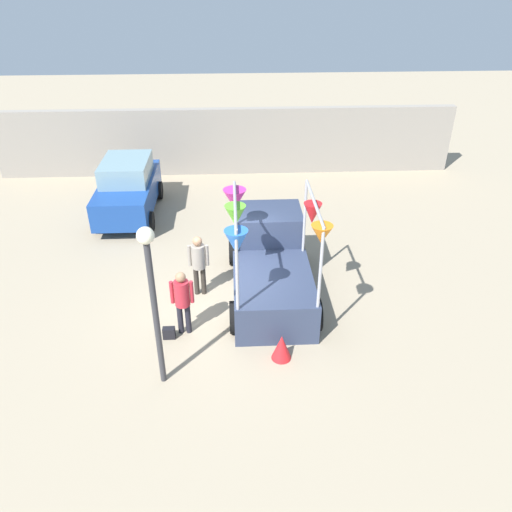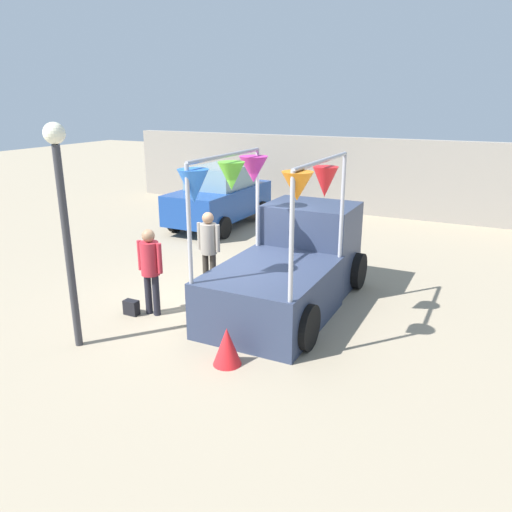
# 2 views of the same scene
# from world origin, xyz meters

# --- Properties ---
(ground_plane) EXTENTS (60.00, 60.00, 0.00)m
(ground_plane) POSITION_xyz_m (0.00, 0.00, 0.00)
(ground_plane) COLOR gray
(vendor_truck) EXTENTS (2.37, 4.10, 2.97)m
(vendor_truck) POSITION_xyz_m (1.08, 0.68, 0.86)
(vendor_truck) COLOR #2D3851
(vendor_truck) RESTS_ON ground
(parked_car) EXTENTS (1.88, 4.00, 1.88)m
(parked_car) POSITION_xyz_m (-3.31, 5.43, 0.94)
(parked_car) COLOR navy
(parked_car) RESTS_ON ground
(person_customer) EXTENTS (0.53, 0.34, 1.64)m
(person_customer) POSITION_xyz_m (-1.01, -1.04, 0.99)
(person_customer) COLOR black
(person_customer) RESTS_ON ground
(person_vendor) EXTENTS (0.53, 0.34, 1.67)m
(person_vendor) POSITION_xyz_m (-0.72, 0.51, 1.01)
(person_vendor) COLOR #2D2823
(person_vendor) RESTS_ON ground
(handbag) EXTENTS (0.28, 0.16, 0.28)m
(handbag) POSITION_xyz_m (-1.36, -1.24, 0.14)
(handbag) COLOR black
(handbag) RESTS_ON ground
(street_lamp) EXTENTS (0.32, 0.32, 3.56)m
(street_lamp) POSITION_xyz_m (-1.35, -2.58, 2.35)
(street_lamp) COLOR #333338
(street_lamp) RESTS_ON ground
(brick_boundary_wall) EXTENTS (18.00, 0.36, 2.60)m
(brick_boundary_wall) POSITION_xyz_m (0.00, 9.13, 1.30)
(brick_boundary_wall) COLOR gray
(brick_boundary_wall) RESTS_ON ground
(folded_kite_bundle_crimson) EXTENTS (0.62, 0.62, 0.60)m
(folded_kite_bundle_crimson) POSITION_xyz_m (1.15, -2.05, 0.30)
(folded_kite_bundle_crimson) COLOR red
(folded_kite_bundle_crimson) RESTS_ON ground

